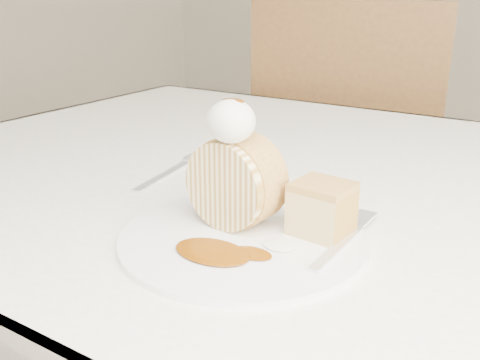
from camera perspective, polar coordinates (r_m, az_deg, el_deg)
The scene contains 10 objects.
table at distance 0.75m, azimuth 12.08°, elevation -6.59°, with size 1.40×0.90×0.75m.
chair_far at distance 1.47m, azimuth 11.33°, elevation 1.96°, with size 0.54×0.54×0.97m.
plate at distance 0.54m, azimuth 0.33°, elevation -6.17°, with size 0.25×0.25×0.01m, color white.
roulade_slice at distance 0.54m, azimuth -0.49°, elevation -0.20°, with size 0.09×0.09×0.05m, color beige.
cake_chunk at distance 0.54m, azimuth 8.70°, elevation -3.37°, with size 0.06×0.05×0.05m, color tan.
whipped_cream at distance 0.51m, azimuth -0.97°, elevation 6.28°, with size 0.05×0.05×0.04m, color white.
caramel_drizzle at distance 0.51m, azimuth -0.79°, elevation 8.96°, with size 0.02×0.02×0.01m, color #663204.
caramel_pool at distance 0.50m, azimuth -2.99°, elevation -7.62°, with size 0.08×0.05×0.00m, color #663204, non-canonical shape.
fork at distance 0.51m, azimuth 10.34°, elevation -7.12°, with size 0.02×0.15×0.00m, color silver.
spoon at distance 0.72m, azimuth -8.11°, elevation 0.45°, with size 0.02×0.16×0.00m, color silver.
Camera 1 is at (0.22, -0.44, 0.99)m, focal length 40.00 mm.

